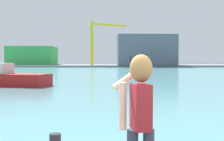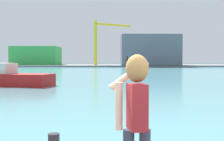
{
  "view_description": "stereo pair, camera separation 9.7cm",
  "coord_description": "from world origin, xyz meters",
  "px_view_note": "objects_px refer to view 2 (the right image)",
  "views": [
    {
      "loc": [
        -0.96,
        -3.9,
        2.37
      ],
      "look_at": [
        -0.71,
        3.44,
        2.09
      ],
      "focal_mm": 49.56,
      "sensor_mm": 36.0,
      "label": 1
    },
    {
      "loc": [
        -0.86,
        -3.9,
        2.37
      ],
      "look_at": [
        -0.71,
        3.44,
        2.09
      ],
      "focal_mm": 49.56,
      "sensor_mm": 36.0,
      "label": 2
    }
  ],
  "objects_px": {
    "boat_moored": "(6,77)",
    "warehouse_left": "(37,56)",
    "person_photographer": "(136,110)",
    "warehouse_right": "(150,50)",
    "port_crane": "(101,37)"
  },
  "relations": [
    {
      "from": "boat_moored",
      "to": "warehouse_left",
      "type": "xyz_separation_m",
      "value": [
        -12.92,
        70.52,
        2.6
      ]
    },
    {
      "from": "person_photographer",
      "to": "warehouse_right",
      "type": "xyz_separation_m",
      "value": [
        12.56,
        86.47,
        3.18
      ]
    },
    {
      "from": "person_photographer",
      "to": "warehouse_right",
      "type": "height_order",
      "value": "warehouse_right"
    },
    {
      "from": "boat_moored",
      "to": "warehouse_left",
      "type": "distance_m",
      "value": 71.74
    },
    {
      "from": "warehouse_left",
      "to": "warehouse_right",
      "type": "height_order",
      "value": "warehouse_right"
    },
    {
      "from": "warehouse_right",
      "to": "port_crane",
      "type": "relative_size",
      "value": 1.28
    },
    {
      "from": "person_photographer",
      "to": "warehouse_right",
      "type": "relative_size",
      "value": 0.1
    },
    {
      "from": "boat_moored",
      "to": "warehouse_right",
      "type": "distance_m",
      "value": 66.72
    },
    {
      "from": "port_crane",
      "to": "person_photographer",
      "type": "bearing_deg",
      "value": -88.92
    },
    {
      "from": "boat_moored",
      "to": "warehouse_right",
      "type": "height_order",
      "value": "warehouse_right"
    },
    {
      "from": "warehouse_left",
      "to": "port_crane",
      "type": "relative_size",
      "value": 1.04
    },
    {
      "from": "port_crane",
      "to": "warehouse_right",
      "type": "bearing_deg",
      "value": -16.33
    },
    {
      "from": "person_photographer",
      "to": "boat_moored",
      "type": "distance_m",
      "value": 25.26
    },
    {
      "from": "person_photographer",
      "to": "boat_moored",
      "type": "height_order",
      "value": "person_photographer"
    },
    {
      "from": "warehouse_left",
      "to": "port_crane",
      "type": "distance_m",
      "value": 21.41
    }
  ]
}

